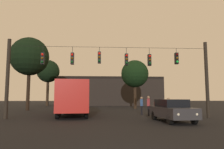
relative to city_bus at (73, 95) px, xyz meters
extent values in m
plane|color=black|center=(3.36, 8.69, -1.87)|extent=(168.00, 168.00, 0.00)
cylinder|color=black|center=(-4.72, -3.96, 1.29)|extent=(0.28, 0.28, 6.31)
cylinder|color=black|center=(11.45, -3.96, 1.29)|extent=(0.28, 0.28, 6.31)
cylinder|color=black|center=(3.36, -3.96, 3.90)|extent=(16.17, 0.02, 0.02)
cylinder|color=black|center=(-2.05, -3.96, 3.63)|extent=(0.03, 0.03, 0.52)
cube|color=black|center=(-2.05, -3.96, 2.89)|extent=(0.26, 0.32, 0.95)
sphere|color=red|center=(-2.05, -4.14, 3.19)|extent=(0.20, 0.20, 0.20)
sphere|color=#5B3D0C|center=(-2.05, -4.14, 2.89)|extent=(0.20, 0.20, 0.20)
sphere|color=#0C4219|center=(-2.05, -4.14, 2.59)|extent=(0.20, 0.20, 0.20)
cylinder|color=black|center=(0.30, -3.96, 3.64)|extent=(0.03, 0.03, 0.50)
cube|color=black|center=(0.30, -3.96, 2.91)|extent=(0.26, 0.32, 0.95)
sphere|color=red|center=(0.30, -4.14, 3.21)|extent=(0.20, 0.20, 0.20)
sphere|color=#5B3D0C|center=(0.30, -4.14, 2.91)|extent=(0.20, 0.20, 0.20)
sphere|color=#0C4219|center=(0.30, -4.14, 2.61)|extent=(0.20, 0.20, 0.20)
cylinder|color=black|center=(2.49, -3.96, 3.69)|extent=(0.03, 0.03, 0.38)
cube|color=black|center=(2.49, -3.96, 3.03)|extent=(0.26, 0.32, 0.95)
sphere|color=red|center=(2.49, -4.14, 3.33)|extent=(0.20, 0.20, 0.20)
sphere|color=#5B3D0C|center=(2.49, -4.14, 3.03)|extent=(0.20, 0.20, 0.20)
sphere|color=#0C4219|center=(2.49, -4.14, 2.73)|extent=(0.20, 0.20, 0.20)
cylinder|color=black|center=(4.71, -3.96, 3.63)|extent=(0.03, 0.03, 0.52)
cube|color=black|center=(4.71, -3.96, 2.89)|extent=(0.26, 0.32, 0.95)
sphere|color=red|center=(4.71, -4.14, 3.19)|extent=(0.20, 0.20, 0.20)
sphere|color=#5B3D0C|center=(4.71, -4.14, 2.89)|extent=(0.20, 0.20, 0.20)
sphere|color=#0C4219|center=(4.71, -4.14, 2.59)|extent=(0.20, 0.20, 0.20)
cylinder|color=black|center=(6.63, -3.96, 3.61)|extent=(0.03, 0.03, 0.54)
cube|color=black|center=(6.63, -3.96, 2.87)|extent=(0.26, 0.32, 0.95)
sphere|color=red|center=(6.63, -4.14, 3.17)|extent=(0.20, 0.20, 0.20)
sphere|color=#5B3D0C|center=(6.63, -4.14, 2.87)|extent=(0.20, 0.20, 0.20)
sphere|color=#0C4219|center=(6.63, -4.14, 2.57)|extent=(0.20, 0.20, 0.20)
cylinder|color=black|center=(8.93, -3.96, 3.69)|extent=(0.03, 0.03, 0.38)
cube|color=black|center=(8.93, -3.96, 3.03)|extent=(0.26, 0.32, 0.95)
sphere|color=#510A0A|center=(8.93, -4.14, 3.33)|extent=(0.20, 0.20, 0.20)
sphere|color=#5B3D0C|center=(8.93, -4.14, 3.03)|extent=(0.20, 0.20, 0.20)
sphere|color=#1EE04C|center=(8.93, -4.14, 2.73)|extent=(0.20, 0.20, 0.20)
cube|color=#B21E19|center=(0.00, 0.01, -0.12)|extent=(3.51, 11.18, 2.50)
cube|color=black|center=(0.00, 0.01, 0.49)|extent=(3.49, 10.53, 0.70)
cylinder|color=black|center=(-1.47, 3.85, -1.37)|extent=(0.37, 1.02, 1.00)
cylinder|color=black|center=(0.74, 4.05, -1.37)|extent=(0.37, 1.02, 1.00)
cylinder|color=black|center=(-0.90, -2.29, -1.37)|extent=(0.37, 1.02, 1.00)
cylinder|color=black|center=(1.31, -2.08, -1.37)|extent=(0.37, 1.02, 1.00)
cylinder|color=black|center=(-0.72, -4.26, -1.37)|extent=(0.37, 1.02, 1.00)
cylinder|color=black|center=(1.49, -4.05, -1.37)|extent=(0.37, 1.02, 1.00)
cube|color=beige|center=(-0.31, 3.29, 0.49)|extent=(2.62, 1.03, 0.56)
cube|color=beige|center=(0.25, -2.73, 0.49)|extent=(2.62, 1.03, 0.56)
cube|color=#2D2D33|center=(7.45, -6.79, -1.21)|extent=(2.15, 4.44, 0.68)
cube|color=black|center=(7.44, -6.64, -0.61)|extent=(1.77, 2.45, 0.52)
cylinder|color=black|center=(8.36, -8.13, -1.55)|extent=(0.27, 0.66, 0.64)
cylinder|color=black|center=(6.78, -8.27, -1.55)|extent=(0.27, 0.66, 0.64)
cylinder|color=black|center=(8.12, -5.31, -1.55)|extent=(0.27, 0.66, 0.64)
cylinder|color=black|center=(6.55, -5.44, -1.55)|extent=(0.27, 0.66, 0.64)
sphere|color=white|center=(8.20, -8.83, -1.21)|extent=(0.18, 0.18, 0.18)
sphere|color=white|center=(7.05, -8.93, -1.21)|extent=(0.18, 0.18, 0.18)
cylinder|color=black|center=(9.10, -0.62, -1.48)|extent=(0.14, 0.14, 0.77)
cylinder|color=black|center=(9.09, -0.78, -1.48)|extent=(0.14, 0.14, 0.77)
cube|color=#4C4C56|center=(9.09, -0.70, -0.81)|extent=(0.27, 0.38, 0.58)
sphere|color=#8C6B51|center=(9.09, -0.70, -0.42)|extent=(0.21, 0.21, 0.21)
cylinder|color=black|center=(6.99, -1.77, -1.43)|extent=(0.14, 0.14, 0.88)
cylinder|color=black|center=(7.04, -1.62, -1.43)|extent=(0.14, 0.14, 0.88)
cube|color=maroon|center=(7.02, -1.70, -0.66)|extent=(0.34, 0.42, 0.66)
sphere|color=#8C6B51|center=(7.02, -1.70, -0.21)|extent=(0.24, 0.24, 0.24)
cylinder|color=black|center=(8.39, -3.42, -1.46)|extent=(0.14, 0.14, 0.80)
cylinder|color=black|center=(8.34, -3.27, -1.46)|extent=(0.14, 0.14, 0.80)
cube|color=#4C4C56|center=(8.37, -3.34, -0.76)|extent=(0.36, 0.42, 0.60)
sphere|color=#8C6B51|center=(8.37, -3.34, -0.35)|extent=(0.22, 0.22, 0.22)
cylinder|color=black|center=(7.17, -3.67, -1.49)|extent=(0.14, 0.14, 0.75)
cylinder|color=black|center=(7.19, -3.51, -1.49)|extent=(0.14, 0.14, 0.75)
cube|color=maroon|center=(7.18, -3.59, -0.84)|extent=(0.28, 0.39, 0.56)
sphere|color=#8C6B51|center=(7.18, -3.59, -0.46)|extent=(0.20, 0.20, 0.20)
cylinder|color=black|center=(6.54, -0.86, -1.44)|extent=(0.14, 0.14, 0.85)
cylinder|color=black|center=(6.59, -0.71, -1.44)|extent=(0.14, 0.14, 0.85)
cube|color=#2D4C7F|center=(6.57, -0.79, -0.70)|extent=(0.34, 0.42, 0.64)
sphere|color=#8C6B51|center=(6.57, -0.79, -0.26)|extent=(0.23, 0.23, 0.23)
cube|color=black|center=(4.93, 27.22, 0.83)|extent=(21.50, 11.60, 5.39)
cube|color=black|center=(4.93, 27.22, 3.78)|extent=(21.50, 11.60, 0.50)
cylinder|color=black|center=(-6.66, 7.26, 0.78)|extent=(0.43, 0.43, 5.28)
sphere|color=black|center=(-6.66, 7.26, 5.17)|extent=(5.02, 5.02, 5.02)
cylinder|color=#2D2116|center=(-7.77, 22.75, 0.83)|extent=(0.52, 0.52, 5.39)
sphere|color=black|center=(-7.77, 22.75, 5.11)|extent=(4.53, 4.53, 4.53)
cylinder|color=#2D2116|center=(7.95, 11.00, 0.04)|extent=(0.45, 0.45, 3.80)
sphere|color=black|center=(7.95, 11.00, 3.39)|extent=(4.15, 4.15, 4.15)
camera|label=1|loc=(2.43, -21.32, -0.23)|focal=34.57mm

